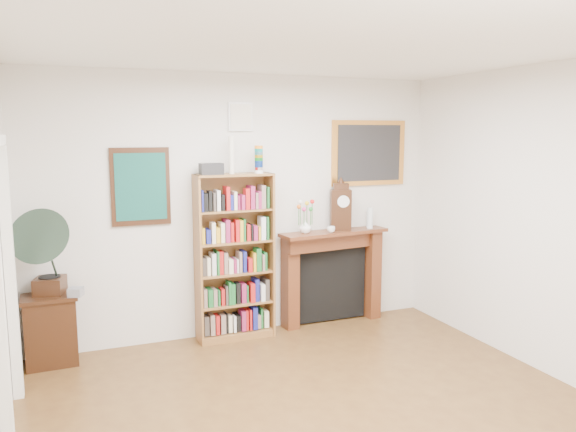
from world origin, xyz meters
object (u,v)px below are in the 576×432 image
Objects in this scene: bookshelf at (235,248)px; bottle_right at (369,219)px; side_cabinet at (51,330)px; bottle_left at (370,218)px; teacup at (331,229)px; flower_vase at (305,227)px; mantel_clock at (341,208)px; gramophone at (47,247)px; fireplace at (332,269)px; cd_stack at (76,292)px.

bookshelf is 10.16× the size of bottle_right.
side_cabinet is 3.57m from bottle_left.
flower_vase is at bearing 166.34° from teacup.
mantel_clock is at bearing -176.33° from bottle_right.
bookshelf is at bearing 18.46° from gramophone.
flower_vase is (0.81, -0.00, 0.17)m from bookshelf.
fireplace is at bearing 11.09° from flower_vase.
bookshelf is 16.93× the size of cd_stack.
fireplace is (3.00, 0.10, 0.30)m from side_cabinet.
cd_stack is at bearing 5.74° from gramophone.
bookshelf reaches higher than cd_stack.
bottle_right reaches higher than fireplace.
side_cabinet is at bearing -161.07° from mantel_clock.
fireplace is at bearing 172.29° from mantel_clock.
mantel_clock is at bearing 177.47° from bottle_left.
bookshelf is 1.82m from gramophone.
side_cabinet is 0.52× the size of fireplace.
bottle_right is (0.55, 0.12, 0.07)m from teacup.
mantel_clock reaches higher than flower_vase.
bookshelf is 1.23m from fireplace.
side_cabinet is 3.02m from fireplace.
fireplace is at bearing 178.06° from bottle_right.
bottle_left reaches higher than cd_stack.
teacup is 0.44× the size of bottle_right.
cd_stack is 0.85× the size of flower_vase.
fireplace is 0.72m from mantel_clock.
side_cabinet is 2.81× the size of bottle_left.
teacup is at bearing -171.28° from bottle_left.
teacup is (-0.08, -0.14, 0.49)m from fireplace.
bookshelf is 1.65m from bottle_left.
fireplace is 0.64m from flower_vase.
mantel_clock reaches higher than fireplace.
mantel_clock is at bearing 0.16° from bookshelf.
gramophone is at bearing 177.71° from fireplace.
gramophone is 3.52× the size of bottle_left.
teacup is (2.91, 0.05, -0.03)m from gramophone.
cd_stack is at bearing -177.07° from bottle_left.
gramophone is 7.05× the size of cd_stack.
side_cabinet is at bearing -179.29° from flower_vase.
side_cabinet is 1.26× the size of mantel_clock.
bookshelf is 0.83m from flower_vase.
mantel_clock reaches higher than gramophone.
fireplace reaches higher than cd_stack.
bottle_right is (0.47, -0.02, 0.55)m from fireplace.
fireplace is 3.04m from gramophone.
bottle_right is (3.45, 0.17, 0.03)m from gramophone.
bottle_left is (1.64, 0.01, 0.22)m from bookshelf.
mantel_clock is 0.30m from teacup.
bookshelf is 2.40× the size of gramophone.
bookshelf is at bearing 5.48° from cd_stack.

